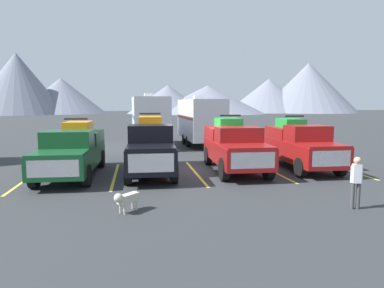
% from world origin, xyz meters
% --- Properties ---
extents(ground_plane, '(240.00, 240.00, 0.00)m').
position_xyz_m(ground_plane, '(0.00, 0.00, 0.00)').
color(ground_plane, '#2D3033').
extents(pickup_truck_a, '(2.35, 5.88, 2.47)m').
position_xyz_m(pickup_truck_a, '(-5.38, -0.39, 1.13)').
color(pickup_truck_a, '#144723').
rests_on(pickup_truck_a, ground).
extents(pickup_truck_b, '(2.25, 5.67, 2.70)m').
position_xyz_m(pickup_truck_b, '(-2.00, -0.51, 1.24)').
color(pickup_truck_b, black).
rests_on(pickup_truck_b, ground).
extents(pickup_truck_c, '(2.34, 5.49, 2.59)m').
position_xyz_m(pickup_truck_c, '(1.87, -0.57, 1.20)').
color(pickup_truck_c, maroon).
rests_on(pickup_truck_c, ground).
extents(pickup_truck_d, '(2.23, 5.35, 2.54)m').
position_xyz_m(pickup_truck_d, '(5.23, -0.50, 1.16)').
color(pickup_truck_d, maroon).
rests_on(pickup_truck_d, ground).
extents(lot_stripe_a, '(0.12, 5.50, 0.01)m').
position_xyz_m(lot_stripe_a, '(-7.17, -0.84, 0.00)').
color(lot_stripe_a, gold).
rests_on(lot_stripe_a, ground).
extents(lot_stripe_b, '(0.12, 5.50, 0.01)m').
position_xyz_m(lot_stripe_b, '(-3.58, -0.84, 0.00)').
color(lot_stripe_b, gold).
rests_on(lot_stripe_b, ground).
extents(lot_stripe_c, '(0.12, 5.50, 0.01)m').
position_xyz_m(lot_stripe_c, '(0.00, -0.84, 0.00)').
color(lot_stripe_c, gold).
rests_on(lot_stripe_c, ground).
extents(lot_stripe_d, '(0.12, 5.50, 0.01)m').
position_xyz_m(lot_stripe_d, '(3.58, -0.84, 0.00)').
color(lot_stripe_d, gold).
rests_on(lot_stripe_d, ground).
extents(lot_stripe_e, '(0.12, 5.50, 0.01)m').
position_xyz_m(lot_stripe_e, '(7.17, -0.84, 0.00)').
color(lot_stripe_e, gold).
rests_on(lot_stripe_e, ground).
extents(camper_trailer_a, '(2.56, 7.44, 3.87)m').
position_xyz_m(camper_trailer_a, '(-1.65, 8.72, 2.03)').
color(camper_trailer_a, silver).
rests_on(camper_trailer_a, ground).
extents(camper_trailer_b, '(2.63, 7.72, 3.71)m').
position_xyz_m(camper_trailer_b, '(2.13, 9.00, 1.96)').
color(camper_trailer_b, silver).
rests_on(camper_trailer_b, ground).
extents(person_a, '(0.34, 0.24, 1.58)m').
position_xyz_m(person_a, '(3.79, -6.76, 0.91)').
color(person_a, '#3F3F42').
rests_on(person_a, ground).
extents(dog, '(0.74, 0.74, 0.63)m').
position_xyz_m(dog, '(-2.97, -5.97, 0.42)').
color(dog, beige).
rests_on(dog, ground).
extents(mountain_ridge, '(152.79, 41.21, 16.84)m').
position_xyz_m(mountain_ridge, '(0.71, 86.99, 6.24)').
color(mountain_ridge, slate).
rests_on(mountain_ridge, ground).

